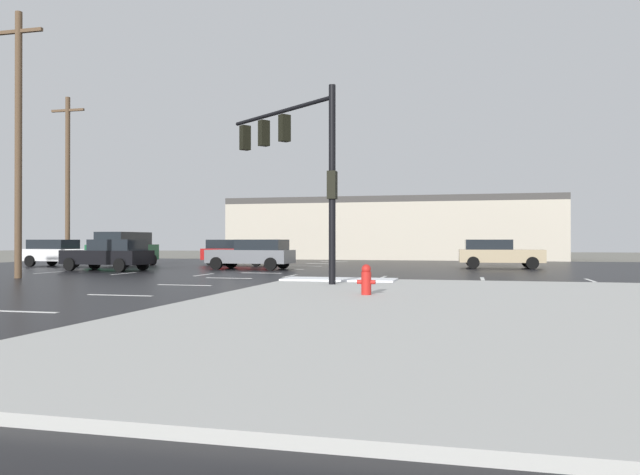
# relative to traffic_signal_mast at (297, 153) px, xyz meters

# --- Properties ---
(ground_plane) EXTENTS (120.00, 120.00, 0.00)m
(ground_plane) POSITION_rel_traffic_signal_mast_xyz_m (-3.68, 4.88, -4.58)
(ground_plane) COLOR slate
(road_asphalt) EXTENTS (44.00, 44.00, 0.02)m
(road_asphalt) POSITION_rel_traffic_signal_mast_xyz_m (-3.68, 4.88, -4.57)
(road_asphalt) COLOR black
(road_asphalt) RESTS_ON ground_plane
(sidewalk_corner) EXTENTS (18.00, 18.00, 0.14)m
(sidewalk_corner) POSITION_rel_traffic_signal_mast_xyz_m (8.32, -7.12, -4.51)
(sidewalk_corner) COLOR #B2B2AD
(sidewalk_corner) RESTS_ON ground_plane
(snow_strip_curbside) EXTENTS (4.00, 1.60, 0.06)m
(snow_strip_curbside) POSITION_rel_traffic_signal_mast_xyz_m (1.32, 0.88, -4.41)
(snow_strip_curbside) COLOR white
(snow_strip_curbside) RESTS_ON sidewalk_corner
(lane_markings) EXTENTS (36.15, 36.15, 0.01)m
(lane_markings) POSITION_rel_traffic_signal_mast_xyz_m (-2.48, 3.50, -4.56)
(lane_markings) COLOR silver
(lane_markings) RESTS_ON road_asphalt
(traffic_signal_mast) EXTENTS (4.84, 3.80, 6.44)m
(traffic_signal_mast) POSITION_rel_traffic_signal_mast_xyz_m (0.00, 0.00, 0.00)
(traffic_signal_mast) COLOR black
(traffic_signal_mast) RESTS_ON sidewalk_corner
(fire_hydrant) EXTENTS (0.48, 0.26, 0.79)m
(fire_hydrant) POSITION_rel_traffic_signal_mast_xyz_m (3.19, -4.64, -4.04)
(fire_hydrant) COLOR red
(fire_hydrant) RESTS_ON sidewalk_corner
(strip_building_background) EXTENTS (26.71, 8.00, 5.04)m
(strip_building_background) POSITION_rel_traffic_signal_mast_xyz_m (-0.39, 30.81, -2.06)
(strip_building_background) COLOR #BCB29E
(strip_building_background) RESTS_ON ground_plane
(sedan_red) EXTENTS (4.67, 2.38, 1.58)m
(sedan_red) POSITION_rel_traffic_signal_mast_xyz_m (-8.09, 15.04, -3.73)
(sedan_red) COLOR #B21919
(sedan_red) RESTS_ON road_asphalt
(sedan_tan) EXTENTS (4.60, 2.18, 1.58)m
(sedan_tan) POSITION_rel_traffic_signal_mast_xyz_m (7.34, 14.72, -3.73)
(sedan_tan) COLOR tan
(sedan_tan) RESTS_ON road_asphalt
(sedan_white) EXTENTS (4.61, 2.21, 1.58)m
(sedan_white) POSITION_rel_traffic_signal_mast_xyz_m (-17.67, 11.09, -3.73)
(sedan_white) COLOR white
(sedan_white) RESTS_ON road_asphalt
(sedan_grey) EXTENTS (4.62, 2.24, 1.58)m
(sedan_grey) POSITION_rel_traffic_signal_mast_xyz_m (-5.32, 10.31, -3.73)
(sedan_grey) COLOR slate
(sedan_grey) RESTS_ON road_asphalt
(sedan_black) EXTENTS (4.68, 2.43, 1.58)m
(sedan_black) POSITION_rel_traffic_signal_mast_xyz_m (-11.93, 7.24, -3.73)
(sedan_black) COLOR black
(sedan_black) RESTS_ON road_asphalt
(suv_green) EXTENTS (2.27, 4.88, 2.03)m
(suv_green) POSITION_rel_traffic_signal_mast_xyz_m (-14.28, 12.41, -3.49)
(suv_green) COLOR #195933
(suv_green) RESTS_ON road_asphalt
(utility_pole_mid) EXTENTS (2.20, 0.28, 10.85)m
(utility_pole_mid) POSITION_rel_traffic_signal_mast_xyz_m (-11.98, 0.81, 1.07)
(utility_pole_mid) COLOR brown
(utility_pole_mid) RESTS_ON ground_plane
(utility_pole_far) EXTENTS (2.20, 0.28, 10.22)m
(utility_pole_far) POSITION_rel_traffic_signal_mast_xyz_m (-17.77, 11.91, 0.75)
(utility_pole_far) COLOR brown
(utility_pole_far) RESTS_ON ground_plane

